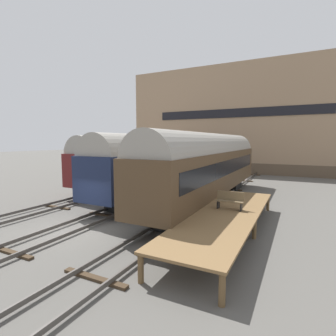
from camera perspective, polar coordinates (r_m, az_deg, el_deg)
The scene contains 10 objects.
ground_plane at distance 14.71m, azimuth -20.86°, elevation -12.71°, with size 200.00×200.00×0.00m, color #56544F.
track_left at distance 18.16m, azimuth -30.65°, elevation -9.14°, with size 2.60×60.00×0.26m.
track_middle at distance 14.67m, azimuth -20.88°, elevation -12.18°, with size 2.60×60.00×0.26m.
track_right at distance 11.89m, azimuth -5.45°, elevation -16.14°, with size 2.60×60.00×0.26m.
train_car_navy at distance 22.92m, azimuth -0.31°, elevation 1.70°, with size 2.92×18.67×5.09m.
train_car_brown at distance 19.59m, azimuth 9.16°, elevation 1.06°, with size 2.88×18.89×5.17m.
train_car_maroon at distance 27.40m, azimuth -6.28°, elevation 2.23°, with size 3.03×17.30×5.03m.
station_platform at distance 13.39m, azimuth 12.58°, elevation -9.89°, with size 2.98×11.65×1.07m.
bench at distance 14.04m, azimuth 13.35°, elevation -6.75°, with size 1.40×0.40×0.91m.
warehouse_building at distance 44.19m, azimuth 16.45°, elevation 9.69°, with size 33.25×12.53×15.34m.
Camera 1 is at (10.43, -9.29, 4.61)m, focal length 28.00 mm.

